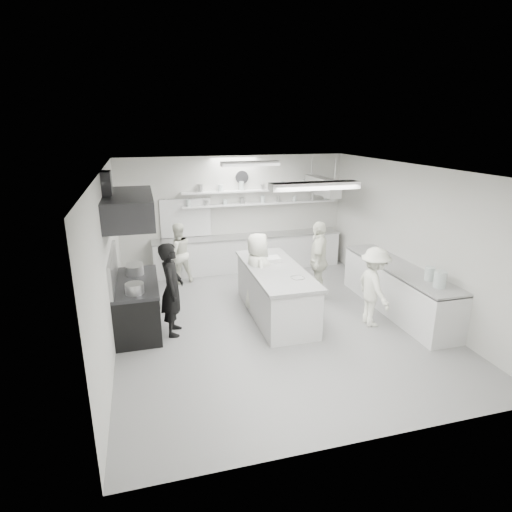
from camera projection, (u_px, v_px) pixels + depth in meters
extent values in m
cube|color=gray|center=(273.00, 321.00, 8.42)|extent=(6.00, 7.00, 0.02)
cube|color=white|center=(275.00, 168.00, 7.51)|extent=(6.00, 7.00, 0.02)
cube|color=beige|center=(235.00, 213.00, 11.18)|extent=(6.00, 0.04, 3.00)
cube|color=beige|center=(368.00, 334.00, 4.74)|extent=(6.00, 0.04, 3.00)
cube|color=beige|center=(108.00, 262.00, 7.21)|extent=(0.04, 7.00, 3.00)
cube|color=beige|center=(412.00, 238.00, 8.72)|extent=(0.04, 7.00, 3.00)
cube|color=black|center=(137.00, 306.00, 7.99)|extent=(0.80, 1.80, 0.90)
cube|color=#2C2C2F|center=(128.00, 208.00, 7.42)|extent=(0.85, 2.00, 0.50)
cube|color=silver|center=(248.00, 253.00, 11.30)|extent=(5.00, 0.60, 0.92)
cube|color=silver|center=(261.00, 203.00, 11.17)|extent=(4.20, 0.26, 0.04)
cube|color=silver|center=(261.00, 190.00, 11.06)|extent=(4.20, 0.26, 0.04)
cube|color=black|center=(186.00, 218.00, 10.85)|extent=(1.30, 0.04, 1.00)
cylinder|color=white|center=(242.00, 177.00, 10.91)|extent=(0.32, 0.05, 0.32)
cube|color=silver|center=(398.00, 289.00, 8.75)|extent=(0.74, 3.30, 0.94)
cube|color=#ADAEAE|center=(322.00, 186.00, 10.44)|extent=(0.30, 1.60, 0.40)
cube|color=silver|center=(315.00, 186.00, 5.88)|extent=(1.30, 0.25, 0.10)
cube|color=silver|center=(250.00, 164.00, 9.19)|extent=(1.30, 0.25, 0.10)
cube|color=silver|center=(275.00, 293.00, 8.56)|extent=(0.99, 2.62, 0.96)
cylinder|color=#ADAEAE|center=(135.00, 271.00, 8.17)|extent=(0.34, 0.34, 0.23)
imported|color=black|center=(172.00, 289.00, 7.67)|extent=(0.51, 0.70, 1.76)
imported|color=white|center=(178.00, 253.00, 10.25)|extent=(0.85, 0.74, 1.51)
imported|color=white|center=(258.00, 272.00, 8.71)|extent=(0.56, 0.83, 1.66)
imported|color=white|center=(318.00, 261.00, 9.26)|extent=(0.89, 1.12, 1.78)
imported|color=white|center=(374.00, 287.00, 8.04)|extent=(0.63, 1.04, 1.56)
imported|color=#ADAEAE|center=(298.00, 279.00, 7.86)|extent=(0.28, 0.28, 0.06)
imported|color=silver|center=(270.00, 264.00, 8.70)|extent=(0.21, 0.21, 0.05)
imported|color=silver|center=(370.00, 256.00, 9.34)|extent=(0.29, 0.29, 0.06)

